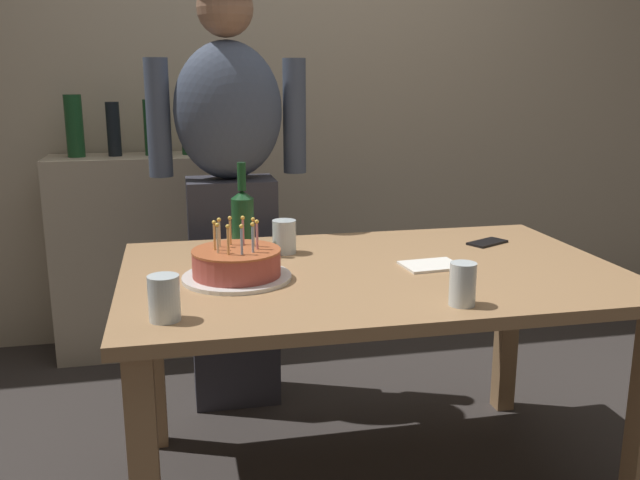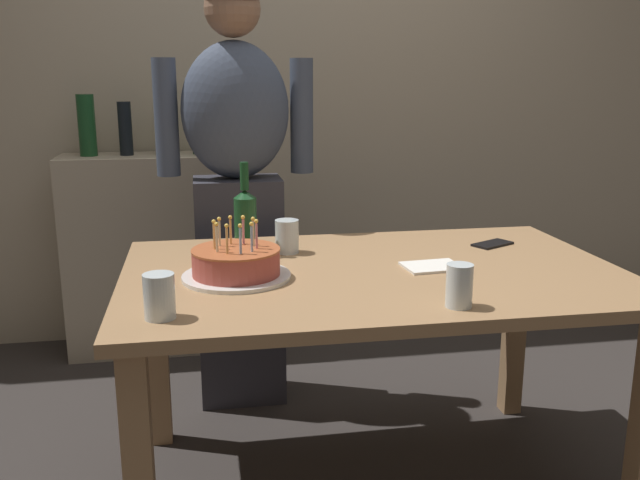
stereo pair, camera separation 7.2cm
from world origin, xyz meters
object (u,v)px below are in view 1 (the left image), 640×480
water_glass_near (164,298)px  napkin_stack (431,265)px  water_glass_far (284,237)px  person_man_bearded (231,190)px  wine_bottle (243,221)px  birthday_cake (237,265)px  water_glass_side (463,284)px  cell_phone (487,243)px

water_glass_near → napkin_stack: (0.80, 0.31, -0.05)m
water_glass_near → water_glass_far: water_glass_near is taller
water_glass_near → water_glass_far: bearing=56.2°
person_man_bearded → wine_bottle: bearing=89.6°
birthday_cake → napkin_stack: 0.60m
napkin_stack → person_man_bearded: bearing=126.2°
water_glass_far → water_glass_side: size_ratio=0.98×
wine_bottle → napkin_stack: (0.55, -0.25, -0.11)m
water_glass_far → napkin_stack: size_ratio=0.64×
water_glass_far → wine_bottle: size_ratio=0.36×
wine_bottle → water_glass_far: bearing=2.6°
water_glass_near → water_glass_far: size_ratio=1.01×
water_glass_far → cell_phone: 0.71m
wine_bottle → cell_phone: (0.85, -0.02, -0.11)m
birthday_cake → person_man_bearded: 0.76m
cell_phone → napkin_stack: 0.38m
water_glass_far → wine_bottle: wine_bottle is taller
water_glass_near → cell_phone: (1.09, 0.55, -0.05)m
birthday_cake → water_glass_side: birthday_cake is taller
water_glass_far → person_man_bearded: bearing=105.2°
water_glass_side → wine_bottle: bearing=129.1°
water_glass_side → napkin_stack: (0.05, 0.36, -0.05)m
birthday_cake → cell_phone: (0.89, 0.24, -0.04)m
napkin_stack → cell_phone: bearing=38.2°
birthday_cake → water_glass_side: 0.64m
water_glass_far → cell_phone: size_ratio=0.76×
cell_phone → water_glass_side: bearing=-148.1°
water_glass_side → person_man_bearded: person_man_bearded is taller
napkin_stack → person_man_bearded: size_ratio=0.10×
water_glass_near → water_glass_side: same height
water_glass_side → napkin_stack: size_ratio=0.65×
water_glass_side → person_man_bearded: size_ratio=0.07×
water_glass_near → cell_phone: bearing=26.6°
wine_bottle → water_glass_near: bearing=-113.6°
water_glass_near → water_glass_side: size_ratio=1.00×
water_glass_near → cell_phone: water_glass_near is taller
water_glass_side → wine_bottle: wine_bottle is taller
birthday_cake → water_glass_near: bearing=-123.5°
birthday_cake → wine_bottle: 0.28m
cell_phone → napkin_stack: (-0.30, -0.24, 0.00)m
cell_phone → birthday_cake: bearing=167.9°
water_glass_near → water_glass_side: bearing=-3.4°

